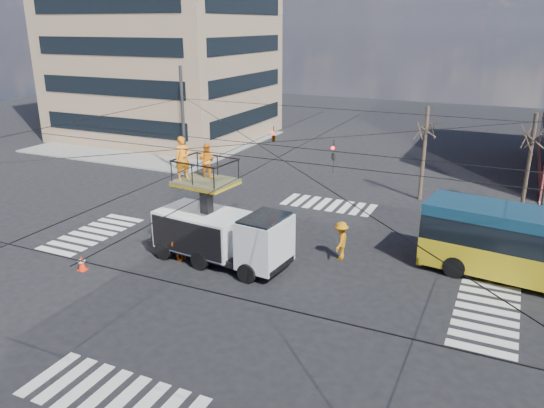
{
  "coord_description": "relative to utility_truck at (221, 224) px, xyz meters",
  "views": [
    {
      "loc": [
        10.09,
        -20.08,
        10.79
      ],
      "look_at": [
        -0.36,
        2.33,
        2.36
      ],
      "focal_mm": 35.0,
      "sensor_mm": 36.0,
      "label": 1
    }
  ],
  "objects": [
    {
      "name": "worker_ground",
      "position": [
        -1.94,
        -0.65,
        -1.03
      ],
      "size": [
        0.57,
        1.13,
        1.86
      ],
      "primitive_type": "imported",
      "rotation": [
        0.0,
        0.0,
        1.46
      ],
      "color": "orange",
      "rests_on": "ground"
    },
    {
      "name": "tree_b",
      "position": [
        12.82,
        13.66,
        2.67
      ],
      "size": [
        2.0,
        2.0,
        6.0
      ],
      "color": "#382B21",
      "rests_on": "ground"
    },
    {
      "name": "crosswalks",
      "position": [
        1.82,
        0.16,
        -1.95
      ],
      "size": [
        22.4,
        22.4,
        0.02
      ],
      "primitive_type": null,
      "color": "silver",
      "rests_on": "ground"
    },
    {
      "name": "traffic_cone",
      "position": [
        -5.39,
        -3.51,
        -1.6
      ],
      "size": [
        0.36,
        0.36,
        0.71
      ],
      "primitive_type": "cone",
      "color": "#FF270A",
      "rests_on": "ground"
    },
    {
      "name": "flagger",
      "position": [
        5.01,
        2.7,
        -1.01
      ],
      "size": [
        0.8,
        1.28,
        1.9
      ],
      "primitive_type": "imported",
      "rotation": [
        0.0,
        0.0,
        -1.5
      ],
      "color": "orange",
      "rests_on": "ground"
    },
    {
      "name": "ground",
      "position": [
        1.82,
        0.16,
        -1.96
      ],
      "size": [
        120.0,
        120.0,
        0.0
      ],
      "primitive_type": "plane",
      "color": "black",
      "rests_on": "ground"
    },
    {
      "name": "overhead_network",
      "position": [
        1.75,
        0.56,
        2.33
      ],
      "size": [
        24.24,
        24.24,
        8.0
      ],
      "color": "#2D2D30",
      "rests_on": "ground"
    },
    {
      "name": "sidewalk_nw",
      "position": [
        -19.18,
        21.16,
        -1.9
      ],
      "size": [
        18.0,
        18.0,
        0.12
      ],
      "primitive_type": "cube",
      "color": "slate",
      "rests_on": "ground"
    },
    {
      "name": "tree_a",
      "position": [
        6.82,
        13.66,
        2.67
      ],
      "size": [
        2.0,
        2.0,
        6.0
      ],
      "color": "#382B21",
      "rests_on": "ground"
    },
    {
      "name": "utility_truck",
      "position": [
        0.0,
        0.0,
        0.0
      ],
      "size": [
        7.2,
        3.21,
        5.96
      ],
      "rotation": [
        0.0,
        0.0,
        -0.1
      ],
      "color": "black",
      "rests_on": "ground"
    }
  ]
}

